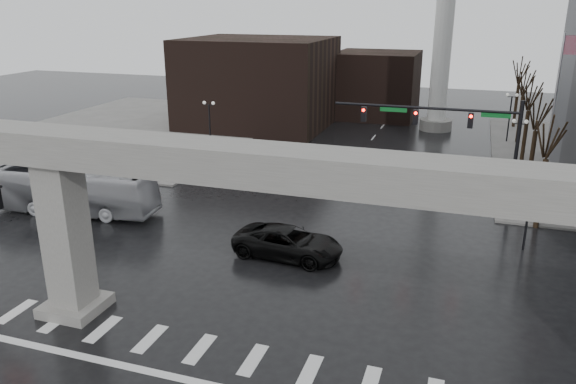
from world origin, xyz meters
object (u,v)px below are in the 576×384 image
at_px(signal_mast_arm, 457,131).
at_px(city_bus, 73,190).
at_px(far_car, 270,172).
at_px(pickup_truck, 288,242).

bearing_deg(signal_mast_arm, city_bus, -162.17).
bearing_deg(far_car, pickup_truck, -64.94).
bearing_deg(signal_mast_arm, pickup_truck, -129.73).
distance_m(pickup_truck, far_car, 14.68).
relative_size(signal_mast_arm, city_bus, 1.03).
xyz_separation_m(signal_mast_arm, far_car, (-14.33, 3.38, -5.14)).
relative_size(city_bus, far_car, 2.91).
xyz_separation_m(city_bus, far_car, (10.24, 11.28, -0.95)).
distance_m(signal_mast_arm, city_bus, 26.14).
height_order(signal_mast_arm, pickup_truck, signal_mast_arm).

